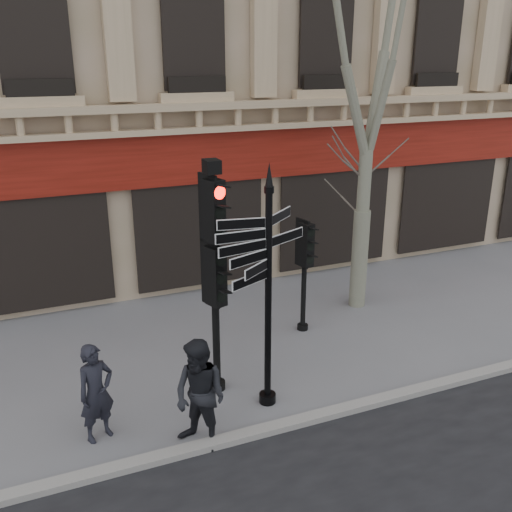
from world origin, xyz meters
The scene contains 8 objects.
ground centered at (0.00, 0.00, 0.00)m, with size 80.00×80.00×0.00m, color slate.
kerb centered at (0.00, -1.40, 0.06)m, with size 80.00×0.25×0.12m, color gray.
fingerpost centered at (-0.46, -0.57, 2.97)m, with size 2.26×2.26×4.42m.
traffic_signal_main centered at (-1.17, 0.20, 2.77)m, with size 0.57×0.49×4.38m.
traffic_signal_secondary centered at (1.46, 1.79, 1.79)m, with size 0.49×0.39×2.57m.
plane_tree centered at (3.36, 2.50, 6.71)m, with size 3.60×3.60×9.56m.
pedestrian_a centered at (-3.44, -0.43, 0.85)m, with size 0.62×0.41×1.70m, color black.
pedestrian_b centered at (-1.95, -1.30, 0.94)m, with size 0.92×0.71×1.89m, color black.
Camera 1 is at (-4.09, -8.76, 6.03)m, focal length 40.00 mm.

